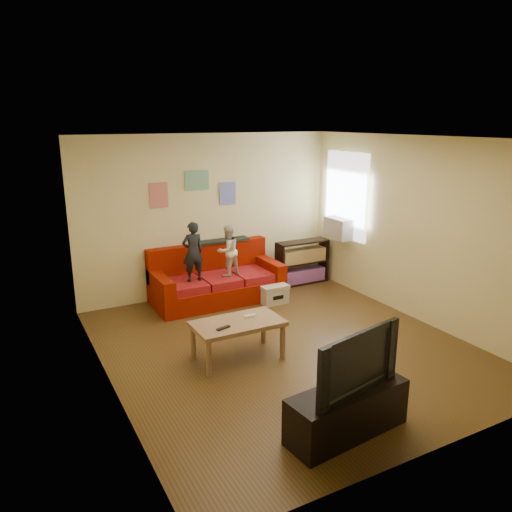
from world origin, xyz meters
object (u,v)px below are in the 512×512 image
child_b (228,251)px  child_a (193,252)px  coffee_table (238,327)px  television (350,359)px  bookshelf (302,264)px  sofa (216,281)px  tv_stand (347,411)px  file_box (273,293)px

child_b → child_a: bearing=-14.6°
coffee_table → television: 1.93m
child_a → bookshelf: bearing=-173.9°
child_b → television: child_b is taller
sofa → tv_stand: sofa is taller
tv_stand → television: size_ratio=1.16×
child_b → bookshelf: (1.59, 0.23, -0.51)m
television → bookshelf: bearing=50.2°
bookshelf → file_box: bookshelf is taller
bookshelf → television: (-2.12, -4.04, 0.42)m
file_box → tv_stand: 3.58m
sofa → television: size_ratio=1.97×
television → tv_stand: bearing=167.9°
sofa → file_box: size_ratio=4.70×
file_box → tv_stand: tv_stand is taller
child_a → child_b: size_ratio=1.14×
sofa → child_b: (0.15, -0.17, 0.55)m
child_a → tv_stand: bearing=91.1°
television → child_a: bearing=78.9°
coffee_table → television: (0.24, -1.89, 0.35)m
sofa → bookshelf: bearing=1.8°
sofa → child_a: 0.78m
bookshelf → tv_stand: size_ratio=0.79×
bookshelf → television: 4.58m
coffee_table → television: size_ratio=1.03×
coffee_table → tv_stand: size_ratio=0.89×
coffee_table → child_b: bearing=68.3°
sofa → tv_stand: bearing=-95.5°
tv_stand → child_b: bearing=76.1°
child_a → coffee_table: (-0.17, -1.93, -0.49)m
coffee_table → file_box: size_ratio=2.47×
file_box → television: 3.64m
bookshelf → tv_stand: bearing=-117.7°
file_box → tv_stand: bearing=-108.7°
child_a → bookshelf: child_a is taller
file_box → television: television is taller
child_b → file_box: size_ratio=1.86×
sofa → child_a: (-0.45, -0.17, 0.61)m
bookshelf → television: size_ratio=0.92×
child_a → child_b: 0.60m
child_b → file_box: (0.61, -0.42, -0.70)m
file_box → television: bearing=-108.7°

